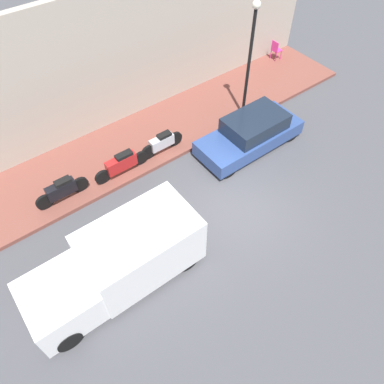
% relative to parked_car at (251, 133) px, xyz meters
% --- Properties ---
extents(ground_plane, '(60.00, 60.00, 0.00)m').
position_rel_parked_car_xyz_m(ground_plane, '(-2.04, 2.46, -0.64)').
color(ground_plane, '#47474C').
extents(sidewalk, '(3.12, 17.92, 0.15)m').
position_rel_parked_car_xyz_m(sidewalk, '(2.66, 2.46, -0.56)').
color(sidewalk, brown).
rests_on(sidewalk, ground_plane).
extents(building_facade, '(0.30, 17.92, 5.19)m').
position_rel_parked_car_xyz_m(building_facade, '(4.37, 2.46, 1.96)').
color(building_facade, '#B2A899').
rests_on(building_facade, ground_plane).
extents(parked_car, '(1.67, 4.15, 1.33)m').
position_rel_parked_car_xyz_m(parked_car, '(0.00, 0.00, 0.00)').
color(parked_car, '#2D4784').
rests_on(parked_car, ground_plane).
extents(delivery_van, '(1.89, 4.90, 1.87)m').
position_rel_parked_car_xyz_m(delivery_van, '(-1.96, 6.79, 0.31)').
color(delivery_van, white).
rests_on(delivery_van, ground_plane).
extents(motorcycle_black, '(0.30, 1.83, 0.84)m').
position_rel_parked_car_xyz_m(motorcycle_black, '(1.71, 6.84, -0.04)').
color(motorcycle_black, black).
rests_on(motorcycle_black, sidewalk).
extents(motorcycle_red, '(0.30, 2.09, 0.85)m').
position_rel_parked_car_xyz_m(motorcycle_red, '(1.56, 4.66, -0.03)').
color(motorcycle_red, '#B21E1E').
rests_on(motorcycle_red, sidewalk).
extents(scooter_silver, '(0.30, 1.78, 0.80)m').
position_rel_parked_car_xyz_m(scooter_silver, '(1.63, 2.92, -0.06)').
color(scooter_silver, '#B7B7BF').
rests_on(scooter_silver, sidewalk).
extents(streetlamp, '(0.30, 0.30, 4.58)m').
position_rel_parked_car_xyz_m(streetlamp, '(1.47, -0.96, 2.36)').
color(streetlamp, black).
rests_on(streetlamp, sidewalk).
extents(cafe_chair, '(0.40, 0.40, 0.93)m').
position_rel_parked_car_xyz_m(cafe_chair, '(3.70, -5.02, 0.04)').
color(cafe_chair, '#D8338C').
rests_on(cafe_chair, sidewalk).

